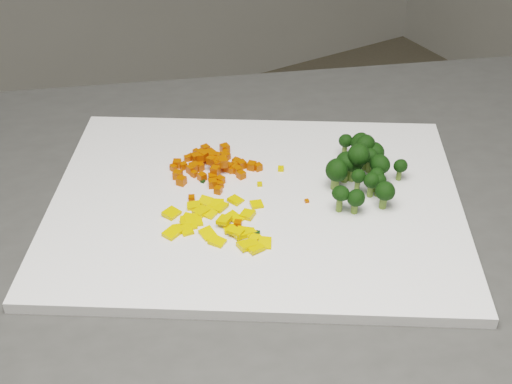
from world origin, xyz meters
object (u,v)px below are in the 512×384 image
cutting_board (256,203)px  pepper_pile (220,220)px  broccoli_pile (351,162)px  carrot_pile (215,160)px

cutting_board → pepper_pile: size_ratio=3.88×
broccoli_pile → carrot_pile: bearing=139.7°
carrot_pile → broccoli_pile: broccoli_pile is taller
pepper_pile → broccoli_pile: (0.18, -0.01, 0.02)m
carrot_pile → broccoli_pile: size_ratio=0.83×
pepper_pile → broccoli_pile: broccoli_pile is taller
cutting_board → broccoli_pile: broccoli_pile is taller
cutting_board → broccoli_pile: bearing=-14.5°
carrot_pile → pepper_pile: 0.12m
cutting_board → carrot_pile: size_ratio=4.50×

